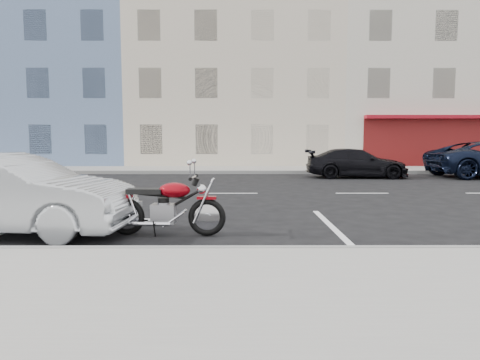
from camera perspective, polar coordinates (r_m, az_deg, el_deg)
The scene contains 10 objects.
ground at distance 13.17m, azimuth 7.56°, elevation -1.78°, with size 120.00×120.00×0.00m, color black.
sidewalk_far at distance 21.93m, azimuth -8.67°, elevation 1.37°, with size 80.00×3.40×0.15m, color gray.
curb_near at distance 6.94m, azimuth -28.16°, elevation -8.48°, with size 80.00×0.12×0.16m, color gray.
curb_far at distance 20.26m, azimuth -9.37°, elevation 1.02°, with size 80.00×0.12×0.16m, color gray.
bldg_blue at distance 32.04m, azimuth -23.36°, elevation 13.84°, with size 12.00×12.00×13.00m, color slate.
bldg_cream at distance 29.51m, azimuth -0.67°, elevation 13.57°, with size 12.00×12.00×11.50m, color beige.
bldg_corner at distance 32.23m, azimuth 23.82°, elevation 13.33°, with size 14.00×12.00×12.50m, color beige.
motorcycle at distance 7.40m, azimuth -4.24°, elevation -3.86°, with size 2.07×0.68×1.04m.
sedan_silver at distance 8.47m, azimuth -28.55°, elevation -1.69°, with size 1.51×4.33×1.43m, color #B2B6BA.
car_far at distance 18.81m, azimuth 15.24°, elevation 2.18°, with size 1.72×4.24×1.23m, color black.
Camera 1 is at (-1.79, -12.93, 1.70)m, focal length 32.00 mm.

